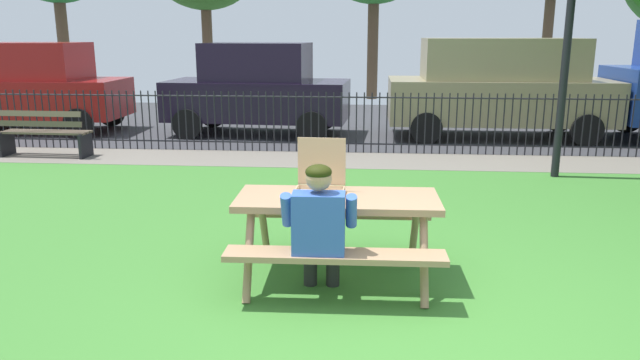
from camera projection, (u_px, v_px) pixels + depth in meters
name	position (u px, v px, depth m)	size (l,w,h in m)	color
ground	(385.00, 263.00, 5.87)	(28.00, 11.02, 0.02)	#3C792E
cobblestone_walkway	(379.00, 161.00, 10.52)	(28.00, 1.40, 0.01)	slate
street_asphalt	(377.00, 123.00, 14.94)	(28.00, 7.72, 0.01)	#38383D
picnic_table_foreground	(337.00, 215.00, 5.37)	(1.83, 1.52, 0.79)	#A6805E
pizza_box_open	(319.00, 185.00, 5.35)	(0.46, 0.48, 0.50)	tan
adult_at_table	(319.00, 226.00, 4.87)	(0.61, 0.60, 1.19)	black
iron_fence_streetside	(379.00, 123.00, 11.06)	(23.23, 0.03, 1.13)	black
park_bench_left	(44.00, 134.00, 10.77)	(1.61, 0.51, 0.85)	brown
lamp_post_walkway	(571.00, 3.00, 8.74)	(0.28, 0.28, 4.31)	black
parked_car_left	(36.00, 87.00, 13.42)	(3.93, 1.89, 1.98)	maroon
parked_car_center	(258.00, 88.00, 13.02)	(4.00, 2.02, 1.98)	black
parked_car_right	(499.00, 86.00, 12.58)	(4.61, 1.96, 2.08)	#92845F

